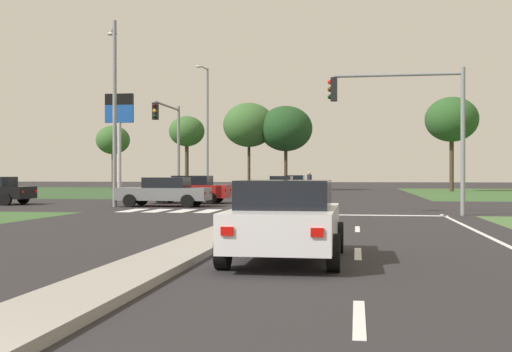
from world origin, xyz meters
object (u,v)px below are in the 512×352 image
pedestrian_at_median (309,181)px  fuel_price_totem (119,122)px  car_grey_second (164,192)px  street_lamp_third (207,124)px  traffic_signal_far_left (170,133)px  car_teal_third (281,185)px  treeline_near (113,140)px  treeline_fourth (286,129)px  traffic_signal_near_right (412,113)px  treeline_fifth (452,120)px  treeline_second (187,132)px  car_red_fourth (191,189)px  car_white_fifth (286,219)px  car_blue_near (295,183)px  street_lamp_second (114,103)px  treeline_third (249,125)px

pedestrian_at_median → fuel_price_totem: bearing=77.5°
car_grey_second → street_lamp_third: (-2.36, 19.38, 4.89)m
car_grey_second → street_lamp_third: bearing=6.9°
traffic_signal_far_left → pedestrian_at_median: traffic_signal_far_left is taller
car_grey_second → fuel_price_totem: (-5.02, 7.01, 4.10)m
car_teal_third → treeline_near: (-20.43, 17.02, 4.57)m
fuel_price_totem → treeline_fourth: bearing=73.9°
traffic_signal_near_right → car_grey_second: bearing=156.5°
street_lamp_third → treeline_fourth: 14.68m
pedestrian_at_median → treeline_fifth: size_ratio=0.19×
treeline_second → treeline_fifth: treeline_fifth is taller
car_grey_second → car_red_fourth: car_red_fourth is taller
car_white_fifth → pedestrian_at_median: (-1.91, 32.77, 0.37)m
car_blue_near → car_grey_second: car_blue_near is taller
treeline_second → treeline_fifth: bearing=-2.5°
treeline_fifth → treeline_fourth: bearing=174.3°
car_red_fourth → treeline_second: 30.49m
car_blue_near → traffic_signal_far_left: bearing=76.6°
car_blue_near → street_lamp_second: (-6.30, -29.40, 4.41)m
pedestrian_at_median → treeline_fifth: (12.08, 18.21, 5.60)m
car_red_fourth → street_lamp_third: street_lamp_third is taller
car_grey_second → treeline_near: treeline_near is taller
treeline_third → traffic_signal_far_left: bearing=-90.6°
car_grey_second → traffic_signal_near_right: bearing=-113.5°
pedestrian_at_median → car_white_fifth: bearing=141.3°
traffic_signal_far_left → street_lamp_third: street_lamp_third is taller
treeline_fifth → car_teal_third: bearing=-139.2°
car_teal_third → car_red_fourth: bearing=77.5°
car_red_fourth → pedestrian_at_median: size_ratio=2.66×
car_white_fifth → street_lamp_second: bearing=119.5°
fuel_price_totem → treeline_near: bearing=112.0°
car_teal_third → pedestrian_at_median: (2.59, -5.56, 0.38)m
treeline_second → street_lamp_second: bearing=-81.2°
car_blue_near → car_red_fourth: car_red_fourth is taller
car_blue_near → pedestrian_at_median: 15.66m
traffic_signal_near_right → treeline_near: treeline_near is taller
car_blue_near → treeline_fifth: 15.94m
car_blue_near → street_lamp_third: (-6.22, -9.51, 4.87)m
treeline_fourth → treeline_fifth: bearing=-5.7°
car_white_fifth → fuel_price_totem: (-13.24, 26.36, 4.07)m
car_teal_third → car_white_fifth: size_ratio=1.02×
treeline_fifth → street_lamp_second: bearing=-122.9°
street_lamp_second → treeline_near: size_ratio=1.34×
car_teal_third → car_white_fifth: car_white_fifth is taller
car_grey_second → pedestrian_at_median: size_ratio=2.77×
car_red_fourth → traffic_signal_near_right: bearing=-128.0°
car_grey_second → car_white_fifth: size_ratio=1.09×
car_red_fourth → fuel_price_totem: (-5.38, 3.22, 4.06)m
treeline_second → car_red_fourth: bearing=-74.7°
car_grey_second → treeline_third: (-1.24, 33.42, 5.85)m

